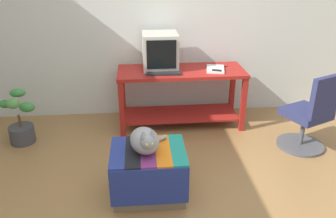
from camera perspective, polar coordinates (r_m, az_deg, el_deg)
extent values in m
plane|color=olive|center=(3.07, 1.13, -16.08)|extent=(14.00, 14.00, 0.00)
cube|color=silver|center=(4.44, -1.58, 15.36)|extent=(8.00, 0.10, 2.60)
cube|color=maroon|center=(4.03, -7.70, -0.10)|extent=(0.06, 0.06, 0.68)
cube|color=maroon|center=(4.21, 12.41, 0.67)|extent=(0.06, 0.06, 0.68)
cube|color=maroon|center=(4.66, 10.63, 3.16)|extent=(0.06, 0.06, 0.68)
cube|color=maroon|center=(4.49, -7.51, 2.56)|extent=(0.06, 0.06, 0.68)
cube|color=maroon|center=(4.37, 2.09, -0.81)|extent=(1.41, 0.51, 0.02)
cube|color=maroon|center=(4.16, 2.21, 6.26)|extent=(1.54, 0.60, 0.04)
cube|color=#BCB7A8|center=(4.22, -1.29, 6.97)|extent=(0.29, 0.29, 0.02)
cube|color=#BCB7A8|center=(4.16, -1.32, 9.64)|extent=(0.42, 0.41, 0.43)
cube|color=black|center=(3.96, -1.10, 9.02)|extent=(0.34, 0.01, 0.33)
cube|color=black|center=(4.00, -0.75, 6.03)|extent=(0.40, 0.16, 0.02)
cube|color=white|center=(4.18, 7.88, 6.61)|extent=(0.26, 0.33, 0.03)
cube|color=#7A664C|center=(3.11, -3.25, -10.54)|extent=(0.62, 0.49, 0.43)
cube|color=navy|center=(2.86, -3.08, -12.93)|extent=(0.65, 0.01, 0.35)
cube|color=navy|center=(2.99, -8.37, -7.15)|extent=(0.13, 0.53, 0.02)
cube|color=black|center=(2.98, -5.87, -7.08)|extent=(0.13, 0.53, 0.02)
cube|color=#7A2D6B|center=(2.98, -3.35, -6.99)|extent=(0.13, 0.53, 0.02)
cube|color=orange|center=(2.99, -0.85, -6.89)|extent=(0.13, 0.53, 0.02)
cube|color=#1E897A|center=(3.00, 1.65, -6.78)|extent=(0.13, 0.53, 0.02)
ellipsoid|color=gray|center=(2.92, -3.91, -5.25)|extent=(0.30, 0.38, 0.20)
sphere|color=gray|center=(2.79, -3.37, -5.49)|extent=(0.13, 0.13, 0.13)
cylinder|color=gray|center=(3.06, -2.36, -5.45)|extent=(0.24, 0.19, 0.04)
cone|color=gray|center=(2.74, -4.16, -4.14)|extent=(0.05, 0.05, 0.06)
cone|color=gray|center=(2.76, -2.67, -3.94)|extent=(0.05, 0.05, 0.06)
sphere|color=#C6D151|center=(2.73, -3.57, -5.96)|extent=(0.02, 0.02, 0.02)
sphere|color=#C6D151|center=(2.74, -2.62, -5.82)|extent=(0.02, 0.02, 0.02)
cylinder|color=#3D3D42|center=(4.30, -23.10, -3.87)|extent=(0.28, 0.28, 0.20)
cylinder|color=brown|center=(4.23, -23.47, -1.81)|extent=(0.03, 0.03, 0.14)
ellipsoid|color=#38843D|center=(4.15, -22.42, 0.30)|extent=(0.17, 0.12, 0.12)
ellipsoid|color=#38843D|center=(4.23, -23.76, 2.48)|extent=(0.18, 0.12, 0.09)
ellipsoid|color=#2D7033|center=(4.22, -25.49, 0.78)|extent=(0.15, 0.12, 0.08)
ellipsoid|color=#4C8E42|center=(4.03, -24.40, 0.84)|extent=(0.14, 0.13, 0.12)
cylinder|color=#4C4C51|center=(4.19, 21.10, -5.57)|extent=(0.52, 0.52, 0.03)
cylinder|color=#4C4C51|center=(4.11, 21.48, -3.33)|extent=(0.05, 0.05, 0.34)
cube|color=navy|center=(4.02, 21.93, -0.67)|extent=(0.55, 0.55, 0.08)
cube|color=navy|center=(3.82, 24.66, 1.82)|extent=(0.37, 0.21, 0.44)
cube|color=black|center=(4.07, 8.12, 6.23)|extent=(0.12, 0.07, 0.04)
cylinder|color=black|center=(4.32, 9.13, 6.97)|extent=(0.13, 0.05, 0.01)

